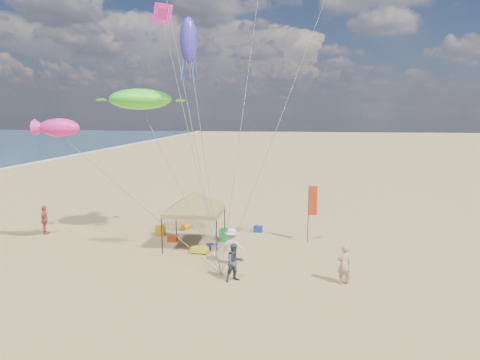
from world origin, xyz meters
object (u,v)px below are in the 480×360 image
at_px(feather_flag, 312,205).
at_px(person_near_a, 344,264).
at_px(person_far_a, 45,220).
at_px(person_near_b, 235,262).
at_px(cooler_red, 173,238).
at_px(person_near_c, 232,246).
at_px(canopy_tent, 194,194).
at_px(chair_green, 224,235).
at_px(beach_cart, 199,250).
at_px(chair_yellow, 161,230).
at_px(cooler_blue, 258,229).

bearing_deg(feather_flag, person_near_a, -77.52).
bearing_deg(person_near_a, person_far_a, -41.39).
height_order(person_near_a, person_near_b, person_near_a).
relative_size(feather_flag, cooler_red, 6.12).
bearing_deg(person_near_c, person_near_a, 152.73).
distance_m(canopy_tent, chair_green, 3.24).
relative_size(beach_cart, person_near_a, 0.51).
relative_size(cooler_red, person_far_a, 0.31).
xyz_separation_m(feather_flag, chair_yellow, (-8.84, 0.15, -1.85)).
xyz_separation_m(canopy_tent, chair_green, (1.35, 1.38, -2.60)).
xyz_separation_m(chair_green, person_near_b, (1.52, -5.80, 0.50)).
bearing_deg(chair_green, canopy_tent, -134.49).
bearing_deg(cooler_red, feather_flag, 6.73).
bearing_deg(person_near_a, canopy_tent, -52.79).
distance_m(cooler_red, person_near_b, 6.84).
bearing_deg(person_near_b, feather_flag, 24.80).
distance_m(person_near_a, person_far_a, 17.89).
distance_m(cooler_red, person_far_a, 8.09).
bearing_deg(chair_yellow, person_far_a, -174.13).
height_order(person_near_a, person_far_a, person_far_a).
bearing_deg(person_near_b, cooler_blue, 52.05).
height_order(person_near_a, person_near_c, person_near_c).
bearing_deg(person_near_c, person_far_a, -25.67).
relative_size(feather_flag, chair_green, 4.72).
relative_size(person_near_c, person_far_a, 1.03).
height_order(person_near_c, person_far_a, person_near_c).
relative_size(cooler_blue, chair_yellow, 0.77).
height_order(chair_green, chair_yellow, same).
height_order(canopy_tent, chair_green, canopy_tent).
bearing_deg(cooler_red, person_near_b, -49.95).
xyz_separation_m(beach_cart, person_near_b, (2.39, -3.39, 0.65)).
relative_size(feather_flag, person_near_b, 1.95).
relative_size(chair_yellow, person_near_a, 0.40).
height_order(feather_flag, chair_green, feather_flag).
relative_size(chair_yellow, person_near_b, 0.41).
bearing_deg(canopy_tent, person_near_b, -56.98).
xyz_separation_m(canopy_tent, person_far_a, (-9.56, 1.14, -2.07)).
distance_m(cooler_blue, person_near_c, 5.90).
xyz_separation_m(canopy_tent, feather_flag, (6.27, 1.71, -0.76)).
bearing_deg(person_far_a, person_near_b, -131.70).
relative_size(feather_flag, chair_yellow, 4.72).
distance_m(feather_flag, chair_yellow, 9.03).
xyz_separation_m(cooler_blue, chair_green, (-1.75, -2.04, 0.16)).
relative_size(cooler_blue, person_near_c, 0.30).
distance_m(canopy_tent, cooler_red, 3.24).
height_order(canopy_tent, person_near_a, canopy_tent).
distance_m(cooler_red, chair_yellow, 1.52).
relative_size(cooler_blue, person_near_a, 0.31).
xyz_separation_m(beach_cart, person_far_a, (-10.05, 2.18, 0.68)).
height_order(chair_yellow, person_far_a, person_far_a).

